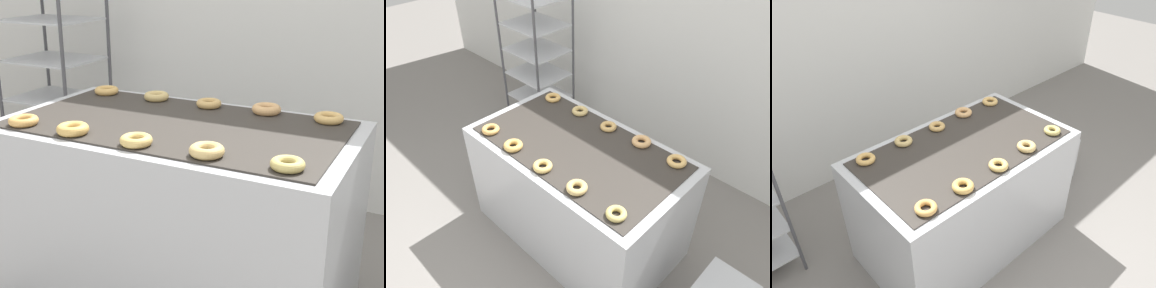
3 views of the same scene
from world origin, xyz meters
TOP-DOWN VIEW (x-y plane):
  - ground_plane at (0.00, 0.00)m, footprint 14.00×14.00m
  - wall_back at (0.00, 2.12)m, footprint 8.00×0.05m
  - fryer_machine at (0.00, 0.69)m, footprint 1.55×0.88m
  - baking_rack_cart at (-1.38, 1.50)m, footprint 0.58×0.51m
  - donut_near_leftmost at (-0.58, 0.37)m, footprint 0.13×0.13m
  - donut_near_left at (-0.31, 0.37)m, footprint 0.13×0.13m
  - donut_near_center at (0.00, 0.37)m, footprint 0.13×0.13m
  - donut_near_right at (0.29, 0.38)m, footprint 0.13×0.13m
  - donut_near_rightmost at (0.59, 0.38)m, footprint 0.12×0.12m
  - donut_far_leftmost at (-0.59, 1.00)m, footprint 0.13×0.13m
  - donut_far_left at (-0.29, 1.00)m, footprint 0.13×0.13m
  - donut_far_center at (0.01, 1.00)m, footprint 0.12×0.12m
  - donut_far_right at (0.30, 1.02)m, footprint 0.13×0.13m
  - donut_far_rightmost at (0.59, 1.01)m, footprint 0.13×0.13m

SIDE VIEW (x-z plane):
  - ground_plane at x=0.00m, z-range 0.00..0.00m
  - fryer_machine at x=0.00m, z-range 0.00..0.90m
  - baking_rack_cart at x=-1.38m, z-range 0.01..1.61m
  - donut_far_leftmost at x=-0.59m, z-range 0.90..0.94m
  - donut_near_leftmost at x=-0.58m, z-range 0.90..0.94m
  - donut_far_center at x=0.01m, z-range 0.90..0.94m
  - donut_near_rightmost at x=0.59m, z-range 0.90..0.94m
  - donut_far_rightmost at x=0.59m, z-range 0.90..0.94m
  - donut_far_left at x=-0.29m, z-range 0.90..0.94m
  - donut_near_center at x=0.00m, z-range 0.90..0.94m
  - donut_far_right at x=0.30m, z-range 0.90..0.94m
  - donut_near_right at x=0.29m, z-range 0.90..0.94m
  - donut_near_left at x=-0.31m, z-range 0.90..0.94m
  - wall_back at x=0.00m, z-range 0.00..2.80m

